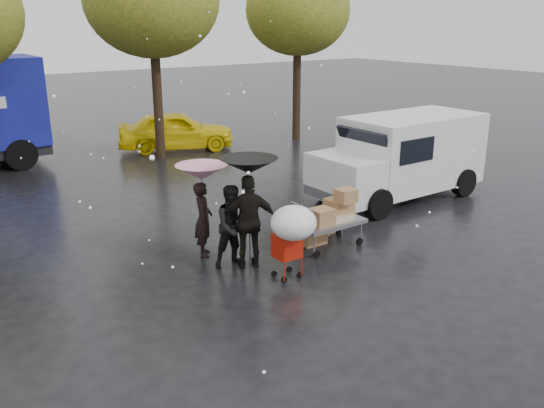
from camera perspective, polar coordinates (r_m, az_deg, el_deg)
ground at (r=11.14m, az=-0.53°, el=-6.81°), size 90.00×90.00×0.00m
person_pink at (r=11.75m, az=-6.82°, el=-1.50°), size 0.61×0.68×1.56m
person_middle at (r=11.19m, az=-3.82°, el=-2.19°), size 0.87×0.71×1.64m
person_black at (r=11.09m, az=-2.24°, el=-1.75°), size 1.18×0.86×1.86m
umbrella_pink at (r=11.47m, az=-7.00°, el=3.14°), size 1.04×1.04×1.91m
umbrella_black at (r=10.77m, az=-2.32°, el=3.79°), size 1.11×1.11×2.19m
vendor_cart at (r=12.20m, az=6.03°, el=-0.99°), size 1.52×0.80×1.27m
shopping_cart at (r=10.42m, az=2.04°, el=-2.27°), size 0.84×0.84×1.46m
white_van at (r=15.87m, az=12.78°, el=4.73°), size 4.91×2.18×2.20m
box_ground_near at (r=12.48m, az=3.94°, el=-2.82°), size 0.56×0.46×0.50m
box_ground_far at (r=13.08m, az=5.15°, el=-2.17°), size 0.57×0.51×0.36m
yellow_taxi at (r=21.68m, az=-9.48°, el=7.20°), size 4.53×3.20×1.43m
tree_row at (r=19.05m, az=-20.35°, el=17.97°), size 21.60×4.40×7.12m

